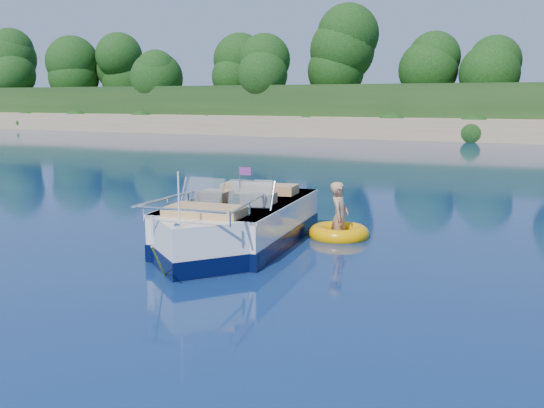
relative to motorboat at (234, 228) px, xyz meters
The scene contains 6 objects.
ground 2.20m from the motorboat, 62.27° to the right, with size 160.00×160.00×0.00m, color #0A1D46.
shoreline 61.87m from the motorboat, 89.07° to the left, with size 170.00×59.00×6.00m.
treeline 39.45m from the motorboat, 88.46° to the left, with size 150.00×7.12×8.19m.
motorboat is the anchor object (origin of this frame).
tow_tube 2.34m from the motorboat, 46.87° to the left, with size 1.54×1.54×0.34m.
boy 2.36m from the motorboat, 46.35° to the left, with size 0.57×0.37×1.55m, color tan.
Camera 1 is at (4.65, -8.31, 2.89)m, focal length 40.00 mm.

